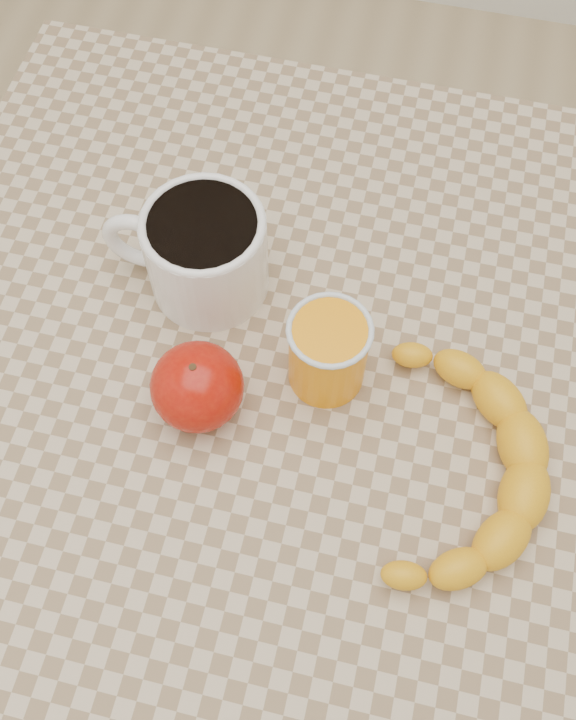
% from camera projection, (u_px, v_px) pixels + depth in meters
% --- Properties ---
extents(ground, '(3.00, 3.00, 0.00)m').
position_uv_depth(ground, '(288.00, 559.00, 1.43)').
color(ground, tan).
rests_on(ground, ground).
extents(table, '(0.80, 0.80, 0.75)m').
position_uv_depth(table, '(288.00, 407.00, 0.84)').
color(table, tan).
rests_on(table, ground).
extents(coffee_mug, '(0.16, 0.12, 0.10)m').
position_uv_depth(coffee_mug, '(203.00, 250.00, 0.76)').
color(coffee_mug, white).
rests_on(coffee_mug, table).
extents(orange_juice_glass, '(0.08, 0.08, 0.09)m').
position_uv_depth(orange_juice_glass, '(328.00, 352.00, 0.72)').
color(orange_juice_glass, orange).
rests_on(orange_juice_glass, table).
extents(apple, '(0.09, 0.09, 0.08)m').
position_uv_depth(apple, '(197.00, 387.00, 0.71)').
color(apple, '#9A0A05').
rests_on(apple, table).
extents(banana, '(0.22, 0.29, 0.04)m').
position_uv_depth(banana, '(457.00, 468.00, 0.69)').
color(banana, '#F8B116').
rests_on(banana, table).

